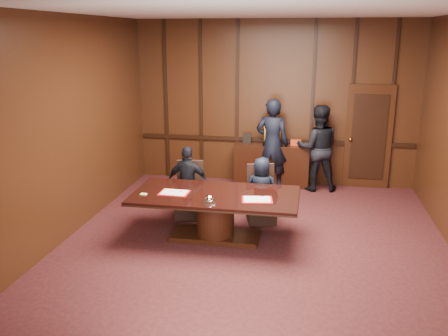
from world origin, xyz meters
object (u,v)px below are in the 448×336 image
conference_table (215,209)px  signatory_left (188,183)px  signatory_right (261,191)px  witness_left (272,144)px  witness_right (318,148)px  sideboard (272,163)px

conference_table → signatory_left: (-0.65, 0.80, 0.15)m
conference_table → signatory_right: (0.65, 0.80, 0.08)m
witness_left → witness_right: witness_left is taller
witness_left → witness_right: 0.95m
signatory_left → witness_right: bearing=-136.3°
signatory_left → signatory_right: size_ratio=1.12×
witness_left → conference_table: bearing=84.4°
signatory_right → witness_right: (0.95, 2.05, 0.31)m
sideboard → signatory_left: sideboard is taller
signatory_left → signatory_right: (1.30, 0.00, -0.07)m
sideboard → signatory_left: size_ratio=1.22×
signatory_left → witness_left: size_ratio=0.69×
conference_table → signatory_right: bearing=50.9°
sideboard → signatory_right: size_ratio=1.36×
sideboard → witness_right: bearing=-9.5°
conference_table → witness_right: witness_right is taller
sideboard → signatory_left: bearing=-120.3°
sideboard → witness_right: size_ratio=0.89×
sideboard → conference_table: 3.08m
sideboard → signatory_right: sideboard is taller
sideboard → witness_left: size_ratio=0.84×
signatory_right → witness_left: 2.08m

